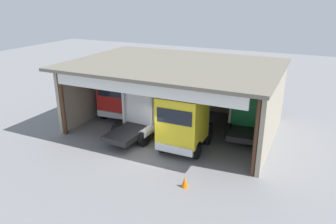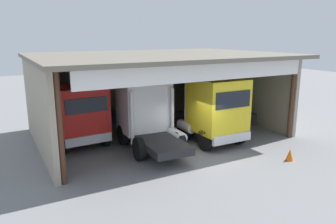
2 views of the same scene
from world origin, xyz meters
name	(u,v)px [view 1 (image 1 of 2)]	position (x,y,z in m)	size (l,w,h in m)	color
ground_plane	(146,153)	(0.00, 0.00, 0.00)	(80.00, 80.00, 0.00)	slate
workshop_shed	(180,80)	(0.00, 5.17, 3.34)	(13.76, 10.00, 4.74)	#9E937F
truck_red_center_left_bay	(121,96)	(-4.62, 4.48, 1.71)	(2.79, 4.74, 3.28)	red
truck_white_right_bay	(144,107)	(-1.53, 2.65, 1.86)	(2.66, 5.21, 3.62)	white
truck_yellow_left_bay	(184,121)	(1.86, 1.34, 1.90)	(2.62, 4.43, 3.57)	yellow
truck_green_yard_outside	(251,107)	(5.02, 5.53, 1.94)	(2.85, 4.70, 3.64)	#197F3D
oil_drum	(253,115)	(4.75, 8.12, 0.43)	(0.58, 0.58, 0.86)	#B21E19
tool_cart	(179,104)	(-1.21, 7.87, 0.50)	(0.90, 0.60, 1.00)	#1E59A5
traffic_cone	(185,182)	(3.50, -2.40, 0.28)	(0.36, 0.36, 0.56)	orange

